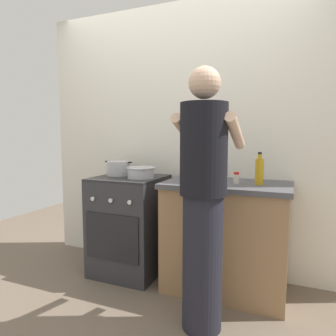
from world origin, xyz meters
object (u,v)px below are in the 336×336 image
pot (118,168)px  person (203,201)px  spice_bottle (236,178)px  mixing_bowl (141,172)px  stove_range (130,224)px  utensil_crock (203,168)px  oil_bottle (259,171)px

pot → person: (1.01, -0.60, -0.11)m
spice_bottle → mixing_bowl: bearing=-179.9°
spice_bottle → person: bearing=-102.3°
stove_range → spice_bottle: (0.98, -0.03, 0.49)m
pot → stove_range: bearing=-18.6°
utensil_crock → spice_bottle: (0.33, -0.19, -0.05)m
stove_range → oil_bottle: 1.28m
spice_bottle → person: 0.55m
utensil_crock → spice_bottle: utensil_crock is taller
pot → utensil_crock: bearing=8.0°
stove_range → mixing_bowl: 0.52m
stove_range → pot: size_ratio=3.16×
stove_range → mixing_bowl: size_ratio=3.52×
mixing_bowl → pot: bearing=164.6°
utensil_crock → person: person is taller
mixing_bowl → spice_bottle: (0.84, 0.00, -0.01)m
stove_range → oil_bottle: size_ratio=3.59×
pot → mixing_bowl: size_ratio=1.11×
utensil_crock → pot: bearing=-172.0°
spice_bottle → stove_range: bearing=178.4°
utensil_crock → mixing_bowl: bearing=-159.8°
mixing_bowl → utensil_crock: utensil_crock is taller
mixing_bowl → utensil_crock: (0.51, 0.19, 0.04)m
stove_range → pot: 0.54m
utensil_crock → person: size_ratio=0.18×
pot → person: 1.18m
stove_range → utensil_crock: bearing=13.7°
stove_range → person: 1.11m
stove_range → spice_bottle: size_ratio=9.87×
spice_bottle → utensil_crock: bearing=150.4°
mixing_bowl → person: (0.73, -0.53, -0.09)m
spice_bottle → oil_bottle: (0.17, 0.02, 0.06)m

